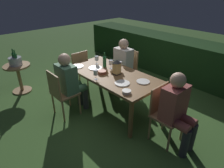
{
  "coord_description": "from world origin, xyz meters",
  "views": [
    {
      "loc": [
        2.37,
        -2.16,
        2.16
      ],
      "look_at": [
        0.0,
        0.0,
        0.5
      ],
      "focal_mm": 31.26,
      "sensor_mm": 36.0,
      "label": 1
    }
  ],
  "objects_px": {
    "wine_glass_b": "(96,73)",
    "plate_c": "(95,68)",
    "person_in_cream": "(121,63)",
    "person_in_rust": "(178,108)",
    "lantern_centerpiece": "(117,66)",
    "wine_glass_c": "(120,64)",
    "person_in_green": "(70,81)",
    "chair_head_far": "(164,111)",
    "dining_table": "(112,76)",
    "plate_d": "(77,66)",
    "chair_side_left_a": "(61,92)",
    "wine_glass_a": "(97,59)",
    "chair_side_right_a": "(127,67)",
    "green_bottle_on_table": "(105,62)",
    "ice_bucket": "(15,61)",
    "plate_a": "(122,83)",
    "bowl_bread": "(102,72)",
    "bowl_olives": "(127,92)",
    "side_table": "(19,74)",
    "wine_glass_d": "(111,63)",
    "plate_b": "(143,82)",
    "chair_head_near": "(78,68)"
  },
  "relations": [
    {
      "from": "wine_glass_b",
      "to": "plate_c",
      "type": "xyz_separation_m",
      "value": [
        -0.39,
        0.29,
        -0.11
      ]
    },
    {
      "from": "person_in_cream",
      "to": "person_in_rust",
      "type": "bearing_deg",
      "value": -20.03
    },
    {
      "from": "lantern_centerpiece",
      "to": "wine_glass_c",
      "type": "bearing_deg",
      "value": 117.69
    },
    {
      "from": "person_in_green",
      "to": "person_in_rust",
      "type": "height_order",
      "value": "same"
    },
    {
      "from": "plate_c",
      "to": "chair_head_far",
      "type": "bearing_deg",
      "value": 2.79
    },
    {
      "from": "dining_table",
      "to": "plate_d",
      "type": "relative_size",
      "value": 7.24
    },
    {
      "from": "lantern_centerpiece",
      "to": "chair_head_far",
      "type": "bearing_deg",
      "value": -2.33
    },
    {
      "from": "chair_side_left_a",
      "to": "wine_glass_a",
      "type": "xyz_separation_m",
      "value": [
        -0.14,
        0.91,
        0.35
      ]
    },
    {
      "from": "chair_side_right_a",
      "to": "green_bottle_on_table",
      "type": "xyz_separation_m",
      "value": [
        0.08,
        -0.73,
        0.34
      ]
    },
    {
      "from": "dining_table",
      "to": "chair_side_right_a",
      "type": "relative_size",
      "value": 2.05
    },
    {
      "from": "person_in_green",
      "to": "lantern_centerpiece",
      "type": "height_order",
      "value": "person_in_green"
    },
    {
      "from": "ice_bucket",
      "to": "chair_head_far",
      "type": "bearing_deg",
      "value": 19.6
    },
    {
      "from": "person_in_cream",
      "to": "plate_a",
      "type": "relative_size",
      "value": 4.66
    },
    {
      "from": "green_bottle_on_table",
      "to": "ice_bucket",
      "type": "xyz_separation_m",
      "value": [
        -1.52,
        -1.17,
        -0.1
      ]
    },
    {
      "from": "chair_head_far",
      "to": "lantern_centerpiece",
      "type": "relative_size",
      "value": 3.28
    },
    {
      "from": "plate_a",
      "to": "dining_table",
      "type": "bearing_deg",
      "value": 159.8
    },
    {
      "from": "wine_glass_a",
      "to": "chair_side_left_a",
      "type": "bearing_deg",
      "value": -81.27
    },
    {
      "from": "plate_a",
      "to": "plate_d",
      "type": "height_order",
      "value": "same"
    },
    {
      "from": "wine_glass_b",
      "to": "bowl_bread",
      "type": "xyz_separation_m",
      "value": [
        -0.12,
        0.23,
        -0.09
      ]
    },
    {
      "from": "plate_d",
      "to": "ice_bucket",
      "type": "distance_m",
      "value": 1.39
    },
    {
      "from": "person_in_rust",
      "to": "green_bottle_on_table",
      "type": "distance_m",
      "value": 1.68
    },
    {
      "from": "lantern_centerpiece",
      "to": "bowl_olives",
      "type": "xyz_separation_m",
      "value": [
        0.59,
        -0.36,
        -0.12
      ]
    },
    {
      "from": "lantern_centerpiece",
      "to": "plate_d",
      "type": "distance_m",
      "value": 0.85
    },
    {
      "from": "bowl_bread",
      "to": "ice_bucket",
      "type": "relative_size",
      "value": 0.45
    },
    {
      "from": "person_in_cream",
      "to": "side_table",
      "type": "height_order",
      "value": "person_in_cream"
    },
    {
      "from": "dining_table",
      "to": "chair_side_right_a",
      "type": "distance_m",
      "value": 0.94
    },
    {
      "from": "person_in_rust",
      "to": "plate_d",
      "type": "relative_size",
      "value": 4.66
    },
    {
      "from": "wine_glass_b",
      "to": "wine_glass_d",
      "type": "relative_size",
      "value": 1.0
    },
    {
      "from": "wine_glass_d",
      "to": "plate_b",
      "type": "height_order",
      "value": "wine_glass_d"
    },
    {
      "from": "plate_a",
      "to": "plate_c",
      "type": "xyz_separation_m",
      "value": [
        -0.8,
        0.08,
        0.0
      ]
    },
    {
      "from": "lantern_centerpiece",
      "to": "wine_glass_b",
      "type": "relative_size",
      "value": 1.57
    },
    {
      "from": "wine_glass_b",
      "to": "ice_bucket",
      "type": "relative_size",
      "value": 0.49
    },
    {
      "from": "person_in_cream",
      "to": "wine_glass_d",
      "type": "xyz_separation_m",
      "value": [
        0.22,
        -0.5,
        0.2
      ]
    },
    {
      "from": "bowl_olives",
      "to": "wine_glass_c",
      "type": "bearing_deg",
      "value": 142.34
    },
    {
      "from": "chair_side_left_a",
      "to": "wine_glass_a",
      "type": "height_order",
      "value": "wine_glass_a"
    },
    {
      "from": "chair_head_near",
      "to": "ice_bucket",
      "type": "relative_size",
      "value": 2.53
    },
    {
      "from": "person_in_rust",
      "to": "wine_glass_c",
      "type": "bearing_deg",
      "value": 171.46
    },
    {
      "from": "chair_side_left_a",
      "to": "ice_bucket",
      "type": "xyz_separation_m",
      "value": [
        -1.44,
        -0.23,
        0.24
      ]
    },
    {
      "from": "chair_head_far",
      "to": "plate_b",
      "type": "xyz_separation_m",
      "value": [
        -0.54,
        0.14,
        0.24
      ]
    },
    {
      "from": "dining_table",
      "to": "chair_side_right_a",
      "type": "xyz_separation_m",
      "value": [
        -0.4,
        0.83,
        -0.18
      ]
    },
    {
      "from": "green_bottle_on_table",
      "to": "plate_c",
      "type": "xyz_separation_m",
      "value": [
        -0.06,
        -0.18,
        -0.1
      ]
    },
    {
      "from": "green_bottle_on_table",
      "to": "plate_d",
      "type": "distance_m",
      "value": 0.55
    },
    {
      "from": "chair_head_far",
      "to": "side_table",
      "type": "distance_m",
      "value": 3.17
    },
    {
      "from": "plate_b",
      "to": "wine_glass_a",
      "type": "bearing_deg",
      "value": -176.94
    },
    {
      "from": "person_in_green",
      "to": "person_in_rust",
      "type": "bearing_deg",
      "value": 20.03
    },
    {
      "from": "person_in_rust",
      "to": "ice_bucket",
      "type": "height_order",
      "value": "person_in_rust"
    },
    {
      "from": "chair_head_near",
      "to": "chair_side_right_a",
      "type": "bearing_deg",
      "value": 48.28
    },
    {
      "from": "chair_head_far",
      "to": "plate_c",
      "type": "distance_m",
      "value": 1.55
    },
    {
      "from": "lantern_centerpiece",
      "to": "green_bottle_on_table",
      "type": "bearing_deg",
      "value": 171.4
    },
    {
      "from": "person_in_green",
      "to": "bowl_bread",
      "type": "bearing_deg",
      "value": 60.11
    }
  ]
}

